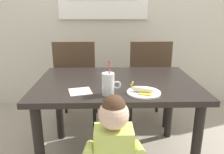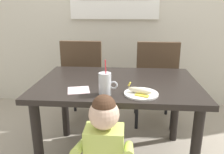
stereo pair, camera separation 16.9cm
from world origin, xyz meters
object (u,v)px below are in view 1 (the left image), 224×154
(snack_plate, at_px, (144,93))
(peeled_banana, at_px, (143,90))
(dining_table, at_px, (116,93))
(milk_cup, at_px, (108,85))
(dining_chair_left, at_px, (77,78))
(toddler_standing, at_px, (114,146))
(paper_napkin, at_px, (80,91))
(dining_chair_right, at_px, (148,78))

(snack_plate, height_order, peeled_banana, peeled_banana)
(dining_table, distance_m, milk_cup, 0.34)
(dining_table, relative_size, dining_chair_left, 1.31)
(dining_table, relative_size, milk_cup, 5.07)
(toddler_standing, height_order, milk_cup, milk_cup)
(dining_chair_left, height_order, snack_plate, dining_chair_left)
(dining_table, distance_m, dining_chair_left, 0.77)
(dining_table, bearing_deg, toddler_standing, -94.16)
(milk_cup, bearing_deg, peeled_banana, 0.66)
(dining_table, relative_size, paper_napkin, 8.39)
(dining_chair_right, bearing_deg, dining_chair_left, -0.46)
(snack_plate, bearing_deg, milk_cup, -176.35)
(paper_napkin, bearing_deg, dining_chair_right, 53.87)
(milk_cup, height_order, snack_plate, milk_cup)
(dining_chair_right, relative_size, milk_cup, 3.87)
(snack_plate, bearing_deg, toddler_standing, -124.16)
(dining_table, relative_size, snack_plate, 5.47)
(dining_chair_left, height_order, toddler_standing, dining_chair_left)
(toddler_standing, bearing_deg, milk_cup, 94.71)
(dining_table, distance_m, snack_plate, 0.34)
(dining_table, bearing_deg, paper_napkin, -138.75)
(milk_cup, xyz_separation_m, paper_napkin, (-0.20, 0.06, -0.06))
(snack_plate, relative_size, peeled_banana, 1.33)
(peeled_banana, height_order, paper_napkin, peeled_banana)
(toddler_standing, xyz_separation_m, peeled_banana, (0.21, 0.31, 0.23))
(milk_cup, relative_size, paper_napkin, 1.65)
(dining_chair_right, distance_m, toddler_standing, 1.30)
(paper_napkin, bearing_deg, dining_chair_left, 99.01)
(dining_chair_right, bearing_deg, peeled_banana, 77.35)
(dining_chair_right, height_order, toddler_standing, dining_chair_right)
(dining_chair_right, bearing_deg, milk_cup, 64.67)
(snack_plate, distance_m, paper_napkin, 0.44)
(dining_chair_left, xyz_separation_m, toddler_standing, (0.36, -1.24, -0.02))
(toddler_standing, relative_size, snack_plate, 3.64)
(toddler_standing, height_order, snack_plate, toddler_standing)
(dining_table, bearing_deg, dining_chair_right, 59.81)
(snack_plate, bearing_deg, paper_napkin, 174.21)
(dining_chair_right, height_order, milk_cup, milk_cup)
(paper_napkin, bearing_deg, toddler_standing, -58.70)
(dining_table, height_order, dining_chair_left, dining_chair_left)
(snack_plate, xyz_separation_m, paper_napkin, (-0.44, 0.04, -0.00))
(dining_table, relative_size, dining_chair_right, 1.31)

